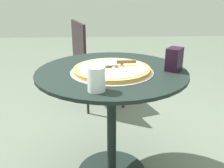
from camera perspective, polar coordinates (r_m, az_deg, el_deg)
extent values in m
cylinder|color=black|center=(1.48, -0.08, 2.72)|extent=(0.86, 0.86, 0.02)
cylinder|color=black|center=(1.62, -0.07, -9.15)|extent=(0.06, 0.06, 0.68)
cylinder|color=silver|center=(1.44, 0.00, 2.75)|extent=(0.46, 0.46, 0.00)
cylinder|color=#BF8C43|center=(1.44, 0.00, 3.22)|extent=(0.43, 0.43, 0.02)
cylinder|color=beige|center=(1.44, 0.00, 3.68)|extent=(0.38, 0.38, 0.00)
sphere|color=#F3EEC6|center=(1.47, 2.13, 4.30)|extent=(0.02, 0.02, 0.02)
sphere|color=#F6F1C1|center=(1.40, -4.98, 3.32)|extent=(0.01, 0.01, 0.01)
sphere|color=silver|center=(1.36, 2.97, 2.95)|extent=(0.02, 0.02, 0.02)
sphere|color=silver|center=(1.40, 0.36, 3.50)|extent=(0.02, 0.02, 0.02)
sphere|color=silver|center=(1.33, -1.02, 2.45)|extent=(0.01, 0.01, 0.01)
sphere|color=#37752F|center=(1.47, -4.10, 4.28)|extent=(0.02, 0.02, 0.02)
cube|color=silver|center=(1.45, -0.96, 4.59)|extent=(0.10, 0.08, 0.00)
cube|color=brown|center=(1.46, 3.18, 4.94)|extent=(0.11, 0.02, 0.02)
cylinder|color=white|center=(1.17, -3.48, 1.11)|extent=(0.08, 0.08, 0.11)
cube|color=black|center=(1.50, 13.56, 5.32)|extent=(0.11, 0.12, 0.13)
cube|color=black|center=(2.61, -2.83, 4.91)|extent=(0.55, 0.55, 0.03)
cube|color=black|center=(2.51, -7.38, 9.02)|extent=(0.16, 0.42, 0.39)
cylinder|color=black|center=(2.91, -0.47, 1.73)|extent=(0.02, 0.02, 0.44)
cylinder|color=black|center=(2.59, 2.51, -0.75)|extent=(0.02, 0.02, 0.44)
cylinder|color=black|center=(2.81, -7.58, 0.81)|extent=(0.02, 0.02, 0.44)
cylinder|color=black|center=(2.47, -5.41, -1.91)|extent=(0.02, 0.02, 0.44)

